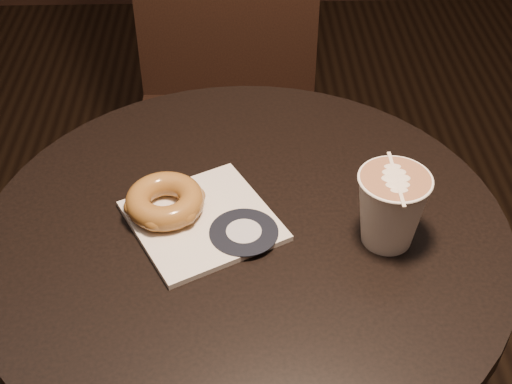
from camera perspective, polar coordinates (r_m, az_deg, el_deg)
cafe_table at (r=1.09m, az=-0.75°, el=-10.53°), size 0.70×0.70×0.75m
chair at (r=1.60m, az=-2.33°, el=9.29°), size 0.42×0.42×1.02m
pastry_bag at (r=0.95m, az=-4.29°, el=-2.31°), size 0.24×0.24×0.01m
doughnut at (r=0.95m, az=-7.30°, el=-0.70°), size 0.11×0.11×0.03m
latte_cup at (r=0.90m, az=10.72°, el=-1.39°), size 0.09×0.09×0.10m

